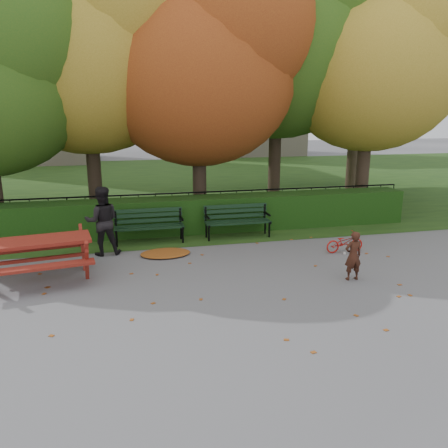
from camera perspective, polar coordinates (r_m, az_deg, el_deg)
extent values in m
plane|color=slate|center=(8.52, 0.84, -8.75)|extent=(90.00, 90.00, 0.00)
plane|color=#183412|center=(21.95, -8.00, 5.42)|extent=(90.00, 90.00, 0.00)
cube|color=#B4A490|center=(34.61, -26.48, 19.79)|extent=(10.00, 7.00, 15.00)
cube|color=#B4A490|center=(37.06, 2.59, 18.39)|extent=(9.00, 6.00, 12.00)
cube|color=black|center=(12.58, -4.07, 1.23)|extent=(13.00, 0.90, 1.00)
cube|color=black|center=(13.45, -4.58, 0.23)|extent=(14.00, 0.04, 0.04)
cube|color=black|center=(13.26, -4.66, 4.09)|extent=(14.00, 0.04, 0.04)
cylinder|color=black|center=(13.26, -17.54, 1.27)|extent=(0.03, 0.03, 1.00)
cylinder|color=black|center=(13.35, -4.62, 1.98)|extent=(0.03, 0.03, 1.00)
cylinder|color=black|center=(14.09, 7.54, 2.56)|extent=(0.03, 0.03, 1.00)
cylinder|color=black|center=(15.66, 19.65, 3.02)|extent=(0.03, 0.03, 1.00)
sphere|color=#2B5B19|center=(13.14, -26.45, 21.87)|extent=(4.20, 4.20, 4.20)
cylinder|color=#30231C|center=(14.74, -16.61, 6.84)|extent=(0.44, 0.44, 3.15)
ellipsoid|color=olive|center=(14.73, -17.60, 19.96)|extent=(6.40, 6.40, 5.76)
sphere|color=olive|center=(14.15, -13.30, 26.41)|extent=(4.80, 4.80, 4.80)
cylinder|color=#30231C|center=(14.15, -3.22, 6.40)|extent=(0.44, 0.44, 2.80)
ellipsoid|color=maroon|center=(14.06, -3.40, 18.61)|extent=(6.00, 6.00, 5.40)
sphere|color=maroon|center=(13.72, 1.84, 24.42)|extent=(4.50, 4.50, 4.50)
cylinder|color=#30231C|center=(16.12, 6.62, 8.55)|extent=(0.44, 0.44, 3.50)
ellipsoid|color=#2B5B19|center=(16.19, 7.03, 21.87)|extent=(6.80, 6.80, 6.12)
cylinder|color=#30231C|center=(15.94, 17.69, 6.96)|extent=(0.44, 0.44, 2.97)
ellipsoid|color=olive|center=(15.89, 18.59, 18.42)|extent=(5.80, 5.80, 5.22)
sphere|color=olive|center=(16.00, 23.81, 22.68)|extent=(4.35, 4.35, 4.35)
cylinder|color=#30231C|center=(20.27, 16.40, 8.73)|extent=(0.44, 0.44, 3.15)
ellipsoid|color=#2B5B19|center=(20.26, 17.10, 18.26)|extent=(6.00, 6.00, 5.40)
sphere|color=#2B5B19|center=(20.32, 21.29, 21.77)|extent=(4.50, 4.50, 4.50)
cube|color=black|center=(11.42, -9.66, -0.60)|extent=(1.80, 0.12, 0.04)
cube|color=black|center=(11.59, -9.72, -0.38)|extent=(1.80, 0.12, 0.04)
cube|color=black|center=(11.77, -9.77, -0.16)|extent=(1.80, 0.12, 0.04)
cube|color=black|center=(11.83, -9.82, 0.46)|extent=(1.80, 0.05, 0.10)
cube|color=black|center=(11.79, -9.85, 1.16)|extent=(1.80, 0.05, 0.10)
cube|color=black|center=(11.77, -9.88, 1.78)|extent=(1.80, 0.05, 0.10)
cube|color=black|center=(11.59, -13.91, -0.71)|extent=(0.05, 0.55, 0.06)
cube|color=black|center=(11.79, -13.96, 0.68)|extent=(0.05, 0.05, 0.41)
cylinder|color=black|center=(11.46, -13.86, -1.90)|extent=(0.05, 0.05, 0.44)
cylinder|color=black|center=(11.81, -13.84, -1.43)|extent=(0.05, 0.05, 0.44)
cube|color=black|center=(11.56, -13.97, 0.27)|extent=(0.05, 0.45, 0.04)
cube|color=black|center=(11.67, -5.55, -0.24)|extent=(0.05, 0.55, 0.06)
cube|color=black|center=(11.88, -5.75, 1.13)|extent=(0.05, 0.05, 0.41)
cylinder|color=black|center=(11.55, -5.41, -1.42)|extent=(0.05, 0.05, 0.44)
cylinder|color=black|center=(11.90, -5.64, -0.96)|extent=(0.05, 0.05, 0.44)
cube|color=black|center=(11.64, -5.58, 0.74)|extent=(0.05, 0.45, 0.04)
cube|color=black|center=(11.79, 2.05, 0.06)|extent=(1.80, 0.12, 0.04)
cube|color=black|center=(11.96, 1.83, 0.27)|extent=(1.80, 0.12, 0.04)
cube|color=black|center=(12.13, 1.61, 0.47)|extent=(1.80, 0.12, 0.04)
cube|color=black|center=(12.19, 1.51, 1.07)|extent=(1.80, 0.05, 0.10)
cube|color=black|center=(12.15, 1.51, 1.76)|extent=(1.80, 0.05, 0.10)
cube|color=black|center=(12.13, 1.52, 2.36)|extent=(1.80, 0.05, 0.10)
cube|color=black|center=(11.78, -2.17, -0.05)|extent=(0.05, 0.55, 0.06)
cube|color=black|center=(11.98, -2.43, 1.30)|extent=(0.05, 0.05, 0.41)
cylinder|color=black|center=(11.66, -2.00, -1.21)|extent=(0.05, 0.05, 0.44)
cylinder|color=black|center=(12.00, -2.33, -0.77)|extent=(0.05, 0.05, 0.44)
cube|color=black|center=(11.75, -2.20, 0.92)|extent=(0.05, 0.45, 0.04)
cube|color=black|center=(12.20, 5.69, 0.40)|extent=(0.05, 0.55, 0.06)
cube|color=black|center=(12.40, 5.32, 1.70)|extent=(0.05, 0.05, 0.41)
cylinder|color=black|center=(12.09, 5.94, -0.72)|extent=(0.05, 0.05, 0.44)
cylinder|color=black|center=(12.42, 5.40, -0.30)|extent=(0.05, 0.05, 0.44)
cube|color=black|center=(12.18, 5.68, 1.33)|extent=(0.05, 0.45, 0.04)
cube|color=maroon|center=(9.56, -23.16, -2.06)|extent=(2.14, 1.15, 0.07)
cube|color=maroon|center=(9.01, -22.99, -5.26)|extent=(2.05, 0.60, 0.06)
cube|color=maroon|center=(10.30, -22.95, -2.87)|extent=(2.05, 0.60, 0.06)
cube|color=maroon|center=(9.20, -17.48, -4.67)|extent=(0.16, 0.59, 0.99)
cube|color=maroon|center=(10.16, -17.99, -2.92)|extent=(0.16, 0.59, 0.99)
cube|color=maroon|center=(9.59, -17.88, -2.09)|extent=(0.31, 1.51, 0.07)
cube|color=maroon|center=(9.67, -22.94, -4.24)|extent=(1.79, 0.35, 0.07)
ellipsoid|color=brown|center=(10.68, -7.66, -3.79)|extent=(1.31, 1.00, 0.08)
imported|color=#381B12|center=(9.29, 16.51, -4.00)|extent=(0.38, 0.25, 1.03)
imported|color=black|center=(10.82, -15.63, 0.38)|extent=(0.85, 0.68, 1.67)
imported|color=#B51510|center=(11.13, 15.49, -2.31)|extent=(0.97, 0.36, 0.51)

